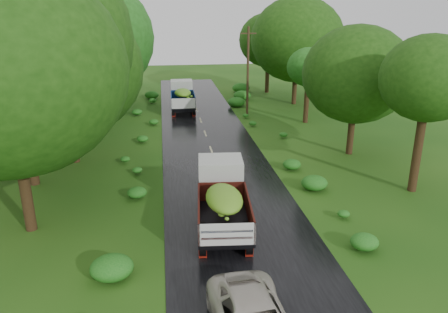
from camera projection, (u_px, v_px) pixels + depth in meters
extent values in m
plane|color=#14400D|center=(266.00, 302.00, 14.34)|extent=(120.00, 120.00, 0.00)
cube|color=black|center=(239.00, 229.00, 19.01)|extent=(6.50, 80.00, 0.02)
cube|color=#BFB78C|center=(266.00, 302.00, 14.34)|extent=(0.12, 1.60, 0.00)
cube|color=#BFB78C|center=(244.00, 240.00, 18.07)|extent=(0.12, 1.60, 0.00)
cube|color=#BFB78C|center=(229.00, 200.00, 21.81)|extent=(0.12, 1.60, 0.00)
cube|color=#BFB78C|center=(219.00, 171.00, 25.55)|extent=(0.12, 1.60, 0.00)
cube|color=#BFB78C|center=(211.00, 150.00, 29.29)|extent=(0.12, 1.60, 0.00)
cube|color=#BFB78C|center=(205.00, 133.00, 33.03)|extent=(0.12, 1.60, 0.00)
cube|color=#BFB78C|center=(201.00, 120.00, 36.77)|extent=(0.12, 1.60, 0.00)
cube|color=#BFB78C|center=(197.00, 110.00, 40.51)|extent=(0.12, 1.60, 0.00)
cube|color=#BFB78C|center=(194.00, 101.00, 44.25)|extent=(0.12, 1.60, 0.00)
cube|color=#BFB78C|center=(191.00, 93.00, 47.99)|extent=(0.12, 1.60, 0.00)
cube|color=#BFB78C|center=(189.00, 87.00, 51.73)|extent=(0.12, 1.60, 0.00)
cube|color=black|center=(223.00, 216.00, 18.92)|extent=(2.03, 5.31, 0.26)
cylinder|color=black|center=(202.00, 200.00, 20.70)|extent=(0.34, 0.94, 0.92)
cylinder|color=black|center=(240.00, 200.00, 20.79)|extent=(0.34, 0.94, 0.92)
cylinder|color=black|center=(202.00, 232.00, 17.81)|extent=(0.34, 0.94, 0.92)
cylinder|color=black|center=(246.00, 231.00, 17.90)|extent=(0.34, 0.94, 0.92)
cylinder|color=black|center=(203.00, 244.00, 16.92)|extent=(0.34, 0.94, 0.92)
cylinder|color=black|center=(249.00, 243.00, 17.01)|extent=(0.34, 0.94, 0.92)
cube|color=maroon|center=(203.00, 253.00, 16.69)|extent=(0.32, 0.06, 0.42)
cube|color=maroon|center=(249.00, 252.00, 16.78)|extent=(0.32, 0.06, 0.42)
cube|color=silver|center=(221.00, 176.00, 20.55)|extent=(2.18, 1.92, 1.75)
cube|color=black|center=(224.00, 222.00, 17.94)|extent=(2.45, 4.13, 0.15)
cube|color=#46150C|center=(199.00, 211.00, 17.72)|extent=(0.41, 3.96, 0.88)
cube|color=#46150C|center=(249.00, 210.00, 17.82)|extent=(0.41, 3.96, 0.88)
cube|color=#46150C|center=(222.00, 191.00, 19.61)|extent=(2.12, 0.25, 0.88)
cube|color=silver|center=(227.00, 234.00, 15.94)|extent=(2.12, 0.25, 0.88)
ellipsoid|color=#448317|center=(224.00, 198.00, 17.59)|extent=(2.06, 3.47, 0.92)
cube|color=black|center=(183.00, 104.00, 39.96)|extent=(1.66, 5.17, 0.26)
cylinder|color=black|center=(173.00, 102.00, 41.66)|extent=(0.27, 0.92, 0.91)
cylinder|color=black|center=(191.00, 101.00, 41.86)|extent=(0.27, 0.92, 0.91)
cylinder|color=black|center=(173.00, 109.00, 38.81)|extent=(0.27, 0.92, 0.91)
cylinder|color=black|center=(193.00, 108.00, 39.02)|extent=(0.27, 0.92, 0.91)
cylinder|color=black|center=(173.00, 111.00, 37.93)|extent=(0.27, 0.92, 0.91)
cylinder|color=black|center=(194.00, 111.00, 38.14)|extent=(0.27, 0.92, 0.91)
cube|color=maroon|center=(174.00, 114.00, 37.71)|extent=(0.31, 0.04, 0.41)
cube|color=maroon|center=(194.00, 114.00, 37.91)|extent=(0.31, 0.04, 0.41)
cube|color=silver|center=(182.00, 89.00, 41.56)|extent=(2.05, 1.77, 1.74)
cube|color=black|center=(183.00, 104.00, 39.00)|extent=(2.17, 3.96, 0.15)
cube|color=navy|center=(171.00, 99.00, 38.71)|extent=(0.14, 3.93, 0.87)
cube|color=navy|center=(194.00, 99.00, 38.95)|extent=(0.14, 3.93, 0.87)
cube|color=navy|center=(182.00, 95.00, 40.64)|extent=(2.10, 0.11, 0.87)
cube|color=silver|center=(184.00, 103.00, 37.03)|extent=(2.10, 0.11, 0.87)
ellipsoid|color=#448317|center=(183.00, 93.00, 38.65)|extent=(1.82, 3.33, 0.91)
cylinder|color=#382616|center=(248.00, 72.00, 37.38)|extent=(0.23, 0.23, 7.54)
cube|color=#382616|center=(248.00, 33.00, 36.32)|extent=(1.32, 0.26, 0.09)
cylinder|color=black|center=(18.00, 144.00, 17.71)|extent=(0.47, 0.47, 7.83)
ellipsoid|color=#19430C|center=(6.00, 70.00, 16.73)|extent=(4.33, 4.33, 3.90)
cylinder|color=black|center=(23.00, 106.00, 22.35)|extent=(0.49, 0.49, 8.70)
ellipsoid|color=#19430C|center=(13.00, 39.00, 21.26)|extent=(4.83, 4.83, 4.34)
cylinder|color=black|center=(70.00, 110.00, 26.09)|extent=(0.44, 0.44, 6.53)
ellipsoid|color=#19430C|center=(66.00, 68.00, 25.27)|extent=(4.23, 4.23, 3.81)
cylinder|color=black|center=(45.00, 76.00, 32.11)|extent=(0.48, 0.48, 8.50)
ellipsoid|color=#19430C|center=(39.00, 31.00, 31.05)|extent=(4.62, 4.62, 4.16)
cylinder|color=black|center=(71.00, 70.00, 36.64)|extent=(0.47, 0.47, 8.06)
ellipsoid|color=#19430C|center=(67.00, 32.00, 35.63)|extent=(3.74, 3.74, 3.37)
cylinder|color=black|center=(88.00, 69.00, 40.21)|extent=(0.45, 0.45, 7.27)
ellipsoid|color=#19430C|center=(85.00, 38.00, 39.30)|extent=(4.99, 4.99, 4.49)
cylinder|color=black|center=(109.00, 62.00, 46.25)|extent=(0.45, 0.45, 7.04)
ellipsoid|color=#19430C|center=(107.00, 35.00, 45.36)|extent=(3.53, 3.53, 3.18)
cylinder|color=black|center=(421.00, 129.00, 21.86)|extent=(0.44, 0.44, 6.70)
ellipsoid|color=#1F5816|center=(429.00, 78.00, 21.02)|extent=(3.07, 3.07, 2.76)
cylinder|color=black|center=(353.00, 110.00, 27.68)|extent=(0.42, 0.42, 5.88)
ellipsoid|color=#1F5816|center=(357.00, 74.00, 26.94)|extent=(3.67, 3.67, 3.30)
cylinder|color=black|center=(307.00, 91.00, 35.35)|extent=(0.40, 0.40, 5.16)
ellipsoid|color=#1F5816|center=(309.00, 67.00, 34.70)|extent=(2.63, 2.63, 2.37)
cylinder|color=black|center=(296.00, 68.00, 41.81)|extent=(0.45, 0.45, 6.95)
ellipsoid|color=#1F5816|center=(297.00, 40.00, 40.93)|extent=(4.19, 4.19, 3.77)
cylinder|color=black|center=(268.00, 63.00, 47.51)|extent=(0.43, 0.43, 6.41)
ellipsoid|color=#1F5816|center=(268.00, 40.00, 46.71)|extent=(3.56, 3.56, 3.21)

